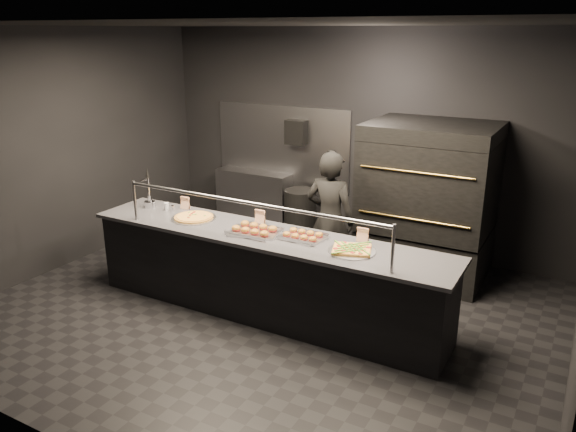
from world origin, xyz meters
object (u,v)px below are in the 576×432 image
object	(u,v)px
prep_shelf	(254,200)
fire_extinguisher	(331,170)
towel_dispenser	(297,132)
round_pizza	(194,217)
worker	(330,220)
pizza_oven	(428,200)
slider_tray_a	(254,230)
slider_tray_b	(303,236)
trash_bin	(300,216)
service_counter	(264,273)
beer_tap	(149,196)
square_pizza	(352,250)

from	to	relation	value
prep_shelf	fire_extinguisher	xyz separation A→B (m)	(1.25, 0.08, 0.61)
prep_shelf	towel_dispenser	world-z (taller)	towel_dispenser
round_pizza	worker	size ratio (longest dim) A/B	0.31
pizza_oven	slider_tray_a	size ratio (longest dim) A/B	3.26
round_pizza	slider_tray_b	world-z (taller)	slider_tray_b
fire_extinguisher	trash_bin	distance (m)	0.81
service_counter	beer_tap	bearing A→B (deg)	175.95
prep_shelf	worker	xyz separation A→B (m)	(1.90, -1.32, 0.37)
slider_tray_b	pizza_oven	bearing A→B (deg)	66.84
prep_shelf	round_pizza	size ratio (longest dim) A/B	2.36
towel_dispenser	square_pizza	distance (m)	3.13
pizza_oven	trash_bin	xyz separation A→B (m)	(-1.90, 0.24, -0.58)
trash_bin	slider_tray_b	bearing A→B (deg)	-61.42
fire_extinguisher	slider_tray_b	xyz separation A→B (m)	(0.77, -2.32, -0.11)
service_counter	pizza_oven	distance (m)	2.30
slider_tray_b	service_counter	bearing A→B (deg)	-169.44
prep_shelf	slider_tray_a	size ratio (longest dim) A/B	2.05
beer_tap	slider_tray_b	size ratio (longest dim) A/B	1.03
beer_tap	round_pizza	bearing A→B (deg)	-6.66
service_counter	towel_dispenser	bearing A→B (deg)	110.63
pizza_oven	square_pizza	bearing A→B (deg)	-95.88
fire_extinguisher	slider_tray_b	distance (m)	2.45
service_counter	trash_bin	bearing A→B (deg)	108.16
towel_dispenser	beer_tap	bearing A→B (deg)	-109.04
round_pizza	worker	distance (m)	1.59
fire_extinguisher	square_pizza	world-z (taller)	fire_extinguisher
service_counter	worker	size ratio (longest dim) A/B	2.49
slider_tray_b	trash_bin	distance (m)	2.41
fire_extinguisher	round_pizza	size ratio (longest dim) A/B	0.99
square_pizza	trash_bin	xyz separation A→B (m)	(-1.70, 2.15, -0.55)
service_counter	square_pizza	xyz separation A→B (m)	(1.00, -0.02, 0.47)
prep_shelf	towel_dispenser	bearing A→B (deg)	5.71
prep_shelf	round_pizza	distance (m)	2.43
fire_extinguisher	slider_tray_a	distance (m)	2.44
service_counter	square_pizza	bearing A→B (deg)	-0.92
beer_tap	square_pizza	size ratio (longest dim) A/B	1.09
service_counter	towel_dispenser	world-z (taller)	towel_dispenser
service_counter	worker	world-z (taller)	worker
slider_tray_a	worker	xyz separation A→B (m)	(0.40, 1.03, -0.13)
service_counter	prep_shelf	size ratio (longest dim) A/B	3.42
pizza_oven	worker	distance (m)	1.28
square_pizza	worker	world-z (taller)	worker
slider_tray_b	worker	size ratio (longest dim) A/B	0.30
pizza_oven	fire_extinguisher	distance (m)	1.63
pizza_oven	fire_extinguisher	bearing A→B (deg)	162.11
fire_extinguisher	prep_shelf	bearing A→B (deg)	-176.34
pizza_oven	round_pizza	distance (m)	2.85
slider_tray_b	worker	xyz separation A→B (m)	(-0.12, 0.93, -0.12)
trash_bin	pizza_oven	bearing A→B (deg)	-7.10
worker	trash_bin	bearing A→B (deg)	-49.07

